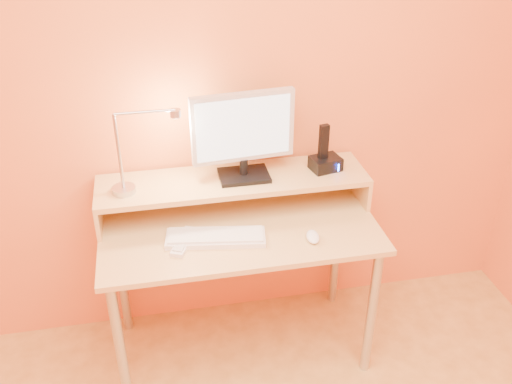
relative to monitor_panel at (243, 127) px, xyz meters
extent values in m
cube|color=orange|center=(-0.05, 0.16, 0.13)|extent=(3.00, 0.04, 2.50)
cylinder|color=#B2B3BA|center=(-0.60, -0.41, -0.77)|extent=(0.04, 0.04, 0.69)
cylinder|color=#B2B3BA|center=(0.50, -0.41, -0.77)|extent=(0.04, 0.04, 0.69)
cylinder|color=#B2B3BA|center=(-0.60, 0.09, -0.77)|extent=(0.04, 0.04, 0.69)
cylinder|color=#B2B3BA|center=(0.50, 0.09, -0.77)|extent=(0.04, 0.04, 0.69)
cube|color=tan|center=(-0.05, -0.16, -0.41)|extent=(1.20, 0.60, 0.02)
cube|color=tan|center=(-0.64, -0.01, -0.33)|extent=(0.02, 0.30, 0.14)
cube|color=tan|center=(0.54, -0.01, -0.33)|extent=(0.02, 0.30, 0.14)
cube|color=tan|center=(-0.05, -0.01, -0.25)|extent=(1.20, 0.30, 0.02)
cube|color=black|center=(0.00, -0.01, -0.23)|extent=(0.22, 0.16, 0.02)
cylinder|color=black|center=(0.00, -0.01, -0.19)|extent=(0.04, 0.04, 0.07)
cube|color=silver|center=(0.00, 0.00, 0.00)|extent=(0.45, 0.08, 0.31)
cube|color=black|center=(0.00, 0.02, 0.00)|extent=(0.40, 0.05, 0.26)
cube|color=silver|center=(0.00, -0.02, 0.00)|extent=(0.41, 0.04, 0.26)
cylinder|color=#B2B3BA|center=(-0.52, -0.04, -0.23)|extent=(0.10, 0.10, 0.02)
cylinder|color=#B2B3BA|center=(-0.52, -0.04, -0.05)|extent=(0.01, 0.01, 0.33)
cylinder|color=#B2B3BA|center=(-0.40, -0.04, 0.12)|extent=(0.24, 0.01, 0.01)
cylinder|color=#B2B3BA|center=(-0.28, -0.04, 0.10)|extent=(0.04, 0.04, 0.03)
cylinder|color=#FFEAC6|center=(-0.28, -0.04, 0.09)|extent=(0.03, 0.03, 0.00)
cube|color=black|center=(0.38, -0.01, -0.21)|extent=(0.15, 0.13, 0.06)
cube|color=black|center=(0.36, -0.01, -0.10)|extent=(0.04, 0.03, 0.16)
cube|color=#366EFF|center=(0.42, -0.06, -0.21)|extent=(0.01, 0.00, 0.04)
cube|color=silver|center=(-0.16, -0.24, -0.39)|extent=(0.43, 0.20, 0.02)
ellipsoid|color=white|center=(0.24, -0.32, -0.38)|extent=(0.06, 0.10, 0.03)
cube|color=silver|center=(-0.30, -0.24, -0.39)|extent=(0.13, 0.21, 0.02)
camera|label=1|loc=(-0.38, -2.17, 0.98)|focal=39.69mm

